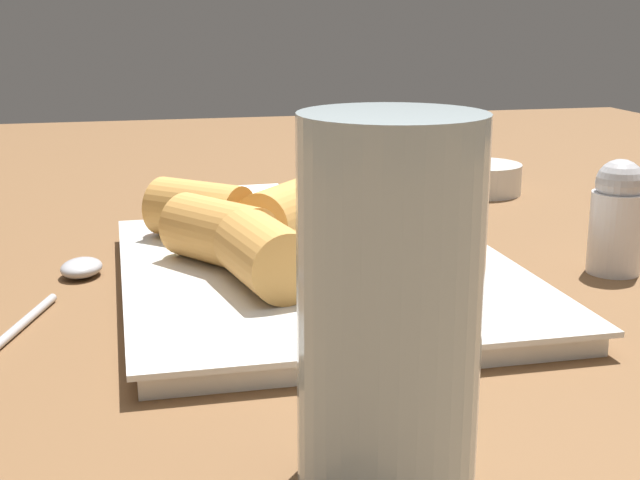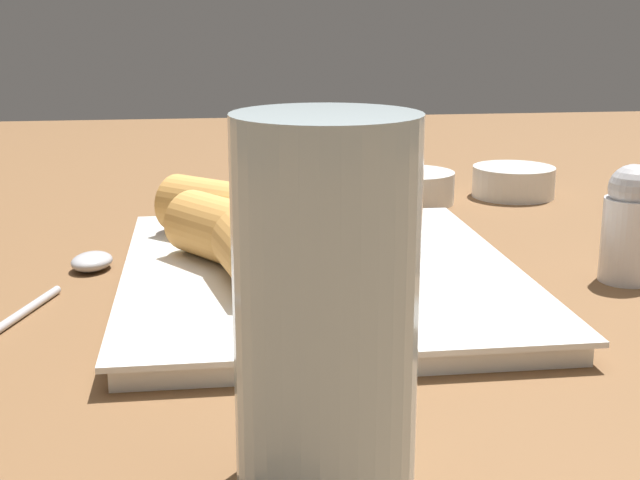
% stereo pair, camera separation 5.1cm
% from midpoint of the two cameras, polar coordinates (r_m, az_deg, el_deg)
% --- Properties ---
extents(table_surface, '(1.80, 1.40, 0.02)m').
position_cam_midpoint_polar(table_surface, '(0.54, -0.29, -4.75)').
color(table_surface, brown).
rests_on(table_surface, ground).
extents(serving_plate, '(0.30, 0.24, 0.01)m').
position_cam_midpoint_polar(serving_plate, '(0.55, -2.62, -2.39)').
color(serving_plate, silver).
rests_on(serving_plate, table_surface).
extents(roll_front_left, '(0.08, 0.05, 0.04)m').
position_cam_midpoint_polar(roll_front_left, '(0.51, -6.53, -0.87)').
color(roll_front_left, '#D19347').
rests_on(roll_front_left, serving_plate).
extents(roll_front_right, '(0.08, 0.07, 0.04)m').
position_cam_midpoint_polar(roll_front_right, '(0.56, -9.36, 0.55)').
color(roll_front_right, '#D19347').
rests_on(roll_front_right, serving_plate).
extents(roll_back_left, '(0.08, 0.07, 0.04)m').
position_cam_midpoint_polar(roll_back_left, '(0.60, -4.38, 1.75)').
color(roll_back_left, '#D19347').
rests_on(roll_back_left, serving_plate).
extents(roll_back_right, '(0.08, 0.08, 0.04)m').
position_cam_midpoint_polar(roll_back_right, '(0.62, -10.35, 1.88)').
color(roll_back_right, '#D19347').
rests_on(roll_back_right, serving_plate).
extents(dipping_bowl_near, '(0.07, 0.07, 0.03)m').
position_cam_midpoint_polar(dipping_bowl_near, '(0.80, 2.34, 3.57)').
color(dipping_bowl_near, silver).
rests_on(dipping_bowl_near, table_surface).
extents(dipping_bowl_far, '(0.07, 0.07, 0.03)m').
position_cam_midpoint_polar(dipping_bowl_far, '(0.84, 8.58, 3.99)').
color(dipping_bowl_far, silver).
rests_on(dipping_bowl_far, table_surface).
extents(spoon, '(0.18, 0.07, 0.01)m').
position_cam_midpoint_polar(spoon, '(0.59, -18.20, -2.45)').
color(spoon, '#B2B2B7').
rests_on(spoon, table_surface).
extents(napkin, '(0.13, 0.11, 0.01)m').
position_cam_midpoint_polar(napkin, '(0.79, -7.37, 2.34)').
color(napkin, white).
rests_on(napkin, table_surface).
extents(drinking_glass, '(0.07, 0.07, 0.14)m').
position_cam_midpoint_polar(drinking_glass, '(0.31, -0.16, -4.37)').
color(drinking_glass, silver).
rests_on(drinking_glass, table_surface).
extents(salt_shaker, '(0.03, 0.03, 0.08)m').
position_cam_midpoint_polar(salt_shaker, '(0.60, 16.22, 1.39)').
color(salt_shaker, silver).
rests_on(salt_shaker, table_surface).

